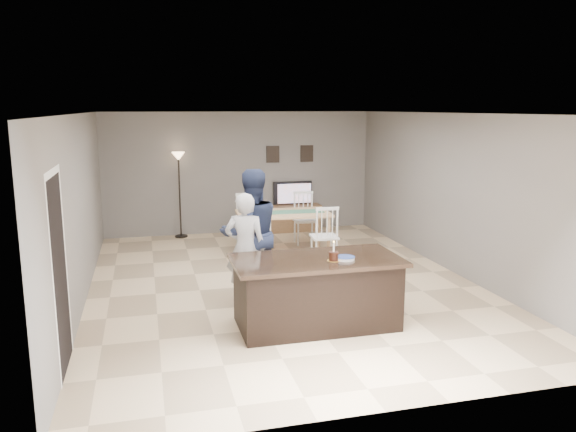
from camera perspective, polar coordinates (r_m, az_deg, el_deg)
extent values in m
plane|color=#D5B489|center=(9.10, -0.51, -6.89)|extent=(8.00, 8.00, 0.00)
plane|color=slate|center=(12.66, -4.89, 4.40)|extent=(6.00, 0.00, 6.00)
plane|color=slate|center=(5.08, 10.42, -5.69)|extent=(6.00, 0.00, 6.00)
plane|color=slate|center=(8.58, -20.38, 0.62)|extent=(0.00, 8.00, 8.00)
plane|color=slate|center=(9.92, 16.55, 2.17)|extent=(0.00, 8.00, 8.00)
plane|color=white|center=(8.66, -0.55, 10.38)|extent=(8.00, 8.00, 0.00)
cube|color=black|center=(7.32, 2.90, -7.90)|extent=(2.00, 1.00, 0.85)
cube|color=black|center=(7.18, 2.93, -4.50)|extent=(2.15, 1.10, 0.05)
cube|color=brown|center=(12.85, 0.64, -0.20)|extent=(1.20, 0.40, 0.60)
imported|color=black|center=(12.82, 0.57, 2.33)|extent=(0.91, 0.12, 0.53)
plane|color=#E45819|center=(12.74, 0.66, 2.31)|extent=(0.78, 0.00, 0.78)
cube|color=black|center=(12.74, -1.55, 6.29)|extent=(0.30, 0.02, 0.38)
cube|color=black|center=(12.94, 1.92, 6.36)|extent=(0.30, 0.02, 0.38)
plane|color=black|center=(6.41, -22.14, -5.60)|extent=(0.00, 2.10, 2.10)
plane|color=white|center=(6.21, -22.83, 4.11)|extent=(0.00, 1.02, 1.02)
imported|color=#B0AFB4|center=(8.07, -4.35, -3.29)|extent=(0.68, 0.56, 1.61)
imported|color=#1B223C|center=(8.30, -3.78, -1.80)|extent=(1.03, 0.86, 1.92)
cylinder|color=gold|center=(7.08, 4.65, -4.53)|extent=(0.17, 0.17, 0.00)
cylinder|color=#33150E|center=(7.06, 4.65, -4.08)|extent=(0.12, 0.12, 0.11)
cylinder|color=white|center=(7.04, 4.67, -3.17)|extent=(0.02, 0.02, 0.12)
sphere|color=#FFBF4C|center=(7.02, 4.68, -2.61)|extent=(0.02, 0.02, 0.02)
cylinder|color=white|center=(7.14, 5.82, -4.38)|extent=(0.24, 0.24, 0.01)
cylinder|color=white|center=(7.14, 5.82, -4.29)|extent=(0.24, 0.24, 0.01)
cylinder|color=white|center=(7.13, 5.83, -4.20)|extent=(0.24, 0.24, 0.01)
cylinder|color=#304894|center=(7.13, 5.83, -4.14)|extent=(0.25, 0.25, 0.00)
cube|color=tan|center=(10.70, -0.47, 0.26)|extent=(1.81, 1.09, 0.04)
cylinder|color=tan|center=(10.28, -4.38, -2.57)|extent=(0.07, 0.07, 0.78)
cylinder|color=tan|center=(11.33, 3.09, -1.27)|extent=(0.07, 0.07, 0.78)
cube|color=#3D6F56|center=(10.69, -0.47, 0.40)|extent=(1.56, 0.47, 0.01)
cube|color=silver|center=(9.93, -3.08, -2.42)|extent=(0.49, 0.47, 0.04)
cylinder|color=silver|center=(9.80, -4.00, -4.16)|extent=(0.04, 0.04, 0.47)
cylinder|color=silver|center=(10.18, -2.16, -3.56)|extent=(0.04, 0.04, 0.47)
cube|color=silver|center=(9.62, -2.95, 0.49)|extent=(0.42, 0.06, 0.05)
cube|color=silver|center=(10.16, 3.68, -2.11)|extent=(0.49, 0.47, 0.04)
cylinder|color=silver|center=(10.01, 2.89, -3.82)|extent=(0.04, 0.04, 0.47)
cylinder|color=silver|center=(10.43, 4.41, -3.23)|extent=(0.04, 0.04, 0.47)
cube|color=silver|center=(9.86, 4.01, 0.74)|extent=(0.42, 0.06, 0.05)
cube|color=silver|center=(11.41, -4.15, -0.66)|extent=(0.49, 0.47, 0.04)
cylinder|color=silver|center=(11.66, -3.33, -1.70)|extent=(0.04, 0.04, 0.47)
cylinder|color=silver|center=(11.28, -4.97, -2.16)|extent=(0.04, 0.04, 0.47)
cube|color=silver|center=(11.51, -4.31, 2.21)|extent=(0.42, 0.06, 0.05)
cube|color=silver|center=(11.62, 1.77, -0.43)|extent=(0.49, 0.47, 0.04)
cylinder|color=silver|center=(11.88, 2.45, -1.45)|extent=(0.04, 0.04, 0.47)
cylinder|color=silver|center=(11.46, 1.04, -1.90)|extent=(0.04, 0.04, 0.47)
cube|color=silver|center=(11.71, 1.57, 2.39)|extent=(0.42, 0.06, 0.05)
cylinder|color=black|center=(12.53, -10.79, -2.02)|extent=(0.28, 0.28, 0.03)
cylinder|color=black|center=(12.36, -10.93, 1.85)|extent=(0.04, 0.04, 1.70)
cone|color=#FFC88C|center=(12.26, -11.08, 5.97)|extent=(0.28, 0.28, 0.18)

